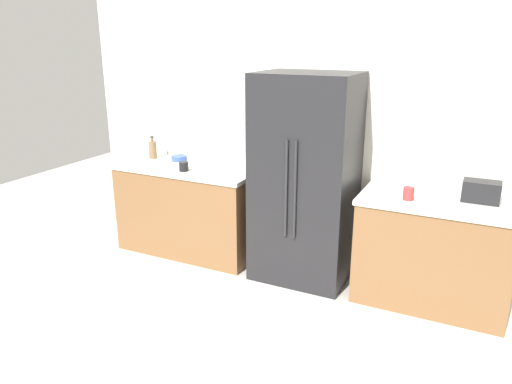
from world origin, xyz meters
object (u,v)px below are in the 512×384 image
cup_a (409,194)px  bowl_a (179,158)px  cup_b (403,189)px  cup_c (184,166)px  refrigerator (305,180)px  bottle_a (153,149)px  toaster (481,191)px

cup_a → bowl_a: bearing=173.5°
cup_b → bowl_a: (-2.30, 0.16, -0.02)m
bowl_a → cup_c: bearing=-49.4°
cup_c → cup_b: bearing=4.8°
refrigerator → cup_b: 0.84m
bottle_a → bowl_a: bottle_a is taller
bottle_a → bowl_a: (0.30, 0.04, -0.07)m
refrigerator → bottle_a: (-1.76, 0.12, 0.07)m
cup_b → cup_c: bearing=-175.2°
refrigerator → toaster: bearing=3.7°
cup_a → cup_c: 2.08m
cup_b → bowl_a: size_ratio=0.61×
cup_a → bottle_a: bearing=175.1°
cup_a → bowl_a: cup_a is taller
bottle_a → cup_b: 2.61m
cup_c → toaster: bearing=5.7°
cup_a → cup_b: size_ratio=1.02×
cup_c → bowl_a: 0.43m
bottle_a → cup_b: size_ratio=2.41×
refrigerator → bottle_a: size_ratio=7.82×
refrigerator → cup_a: bearing=-6.7°
refrigerator → cup_c: 1.19m
bottle_a → cup_a: bearing=-4.9°
toaster → cup_a: toaster is taller
cup_a → bowl_a: size_ratio=0.62×
cup_a → refrigerator: bearing=173.3°
cup_a → cup_b: 0.13m
toaster → cup_a: bearing=-158.8°
toaster → bottle_a: bottle_a is taller
refrigerator → bottle_a: refrigerator is taller
toaster → cup_a: 0.55m
bottle_a → cup_b: (2.60, -0.12, -0.05)m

